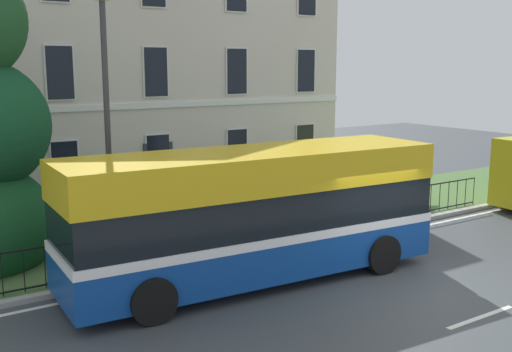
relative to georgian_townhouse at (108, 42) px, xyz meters
The scene contains 6 objects.
ground_plane 15.32m from the georgian_townhouse, 84.77° to the right, with size 60.00×56.00×0.18m.
georgian_townhouse is the anchor object (origin of this frame).
iron_verge_railing 11.85m from the georgian_townhouse, 90.00° to the right, with size 18.50×0.04×0.97m.
single_decker_bus 13.26m from the georgian_townhouse, 96.02° to the right, with size 9.09×2.97×3.08m.
street_lamp_post 10.89m from the georgian_townhouse, 111.01° to the right, with size 0.36×0.24×6.69m.
litter_bin 12.37m from the georgian_townhouse, 61.35° to the right, with size 0.49×0.49×1.08m.
Camera 1 is at (-10.22, -8.94, 5.02)m, focal length 43.00 mm.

